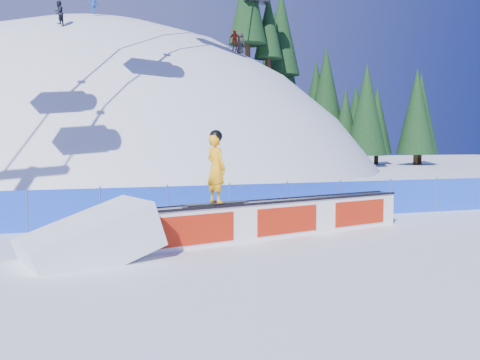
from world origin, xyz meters
name	(u,v)px	position (x,y,z in m)	size (l,w,h in m)	color
ground	(249,251)	(0.00, 0.00, 0.00)	(160.00, 160.00, 0.00)	white
snow_hill	(104,349)	(0.00, 42.00, -18.00)	(64.00, 64.00, 64.00)	silver
treeline	(339,83)	(25.49, 40.93, 9.12)	(24.64, 12.79, 19.94)	#352215
safety_fence	(199,205)	(0.00, 4.50, 0.60)	(22.05, 0.05, 1.30)	blue
rail_box	(281,218)	(1.53, 1.59, 0.50)	(8.29, 2.72, 1.01)	white
snow_ramp	(90,260)	(-3.56, 0.24, 0.00)	(2.68, 1.79, 1.01)	white
snowboarder	(216,168)	(-0.47, 1.06, 1.91)	(1.78, 0.76, 1.84)	black
distant_skiers	(147,22)	(2.81, 30.87, 11.95)	(14.75, 6.49, 4.88)	black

